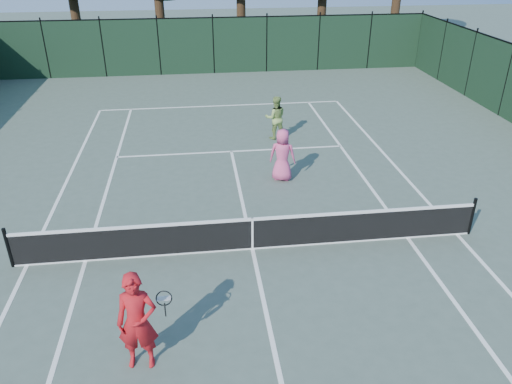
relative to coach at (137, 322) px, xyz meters
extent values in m
plane|color=#48574C|center=(2.48, 3.49, -1.00)|extent=(90.00, 90.00, 0.00)
cube|color=white|center=(-3.01, 3.49, -1.00)|extent=(0.10, 23.77, 0.01)
cube|color=white|center=(7.96, 3.49, -1.00)|extent=(0.10, 23.77, 0.01)
cube|color=white|center=(-1.64, 3.49, -1.00)|extent=(0.10, 23.77, 0.01)
cube|color=white|center=(6.59, 3.49, -1.00)|extent=(0.10, 23.77, 0.01)
cube|color=white|center=(2.48, 15.37, -1.00)|extent=(10.97, 0.10, 0.01)
cube|color=white|center=(2.48, 9.89, -1.00)|extent=(8.23, 0.10, 0.01)
cube|color=white|center=(2.48, 3.49, -1.00)|extent=(0.10, 12.80, 0.01)
cube|color=black|center=(2.48, 3.49, -0.55)|extent=(11.60, 0.03, 0.85)
cube|color=white|center=(2.48, 3.49, -0.13)|extent=(11.60, 0.05, 0.07)
cube|color=white|center=(2.48, 3.49, -0.98)|extent=(11.60, 0.05, 0.04)
cube|color=white|center=(2.48, 3.49, -0.55)|extent=(0.05, 0.04, 0.91)
cylinder|color=black|center=(-3.32, 3.49, -0.47)|extent=(0.09, 0.09, 1.06)
cylinder|color=black|center=(8.28, 3.49, -0.47)|extent=(0.09, 0.09, 1.06)
cube|color=black|center=(2.48, 21.49, 0.50)|extent=(24.00, 0.05, 3.00)
cylinder|color=black|center=(-5.52, 25.49, 1.40)|extent=(0.56, 0.56, 4.80)
cylinder|color=black|center=(-0.52, 25.29, 1.15)|extent=(0.56, 0.56, 4.30)
cylinder|color=black|center=(4.48, 25.79, 1.50)|extent=(0.56, 0.56, 5.00)
cylinder|color=black|center=(9.48, 25.09, 1.30)|extent=(0.56, 0.56, 4.60)
cylinder|color=black|center=(14.48, 25.59, 1.20)|extent=(0.56, 0.56, 4.40)
imported|color=red|center=(0.00, 0.00, 0.00)|extent=(0.76, 0.53, 2.00)
cylinder|color=black|center=(0.47, 0.32, -0.05)|extent=(0.03, 0.03, 0.30)
torus|color=black|center=(0.47, 0.32, 0.22)|extent=(0.30, 0.10, 0.30)
imported|color=#DC4D85|center=(3.91, 7.37, -0.14)|extent=(0.96, 0.78, 1.71)
imported|color=#86A552|center=(4.28, 11.00, -0.16)|extent=(0.82, 0.64, 1.68)
camera|label=1|loc=(1.23, -6.98, 6.13)|focal=35.00mm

